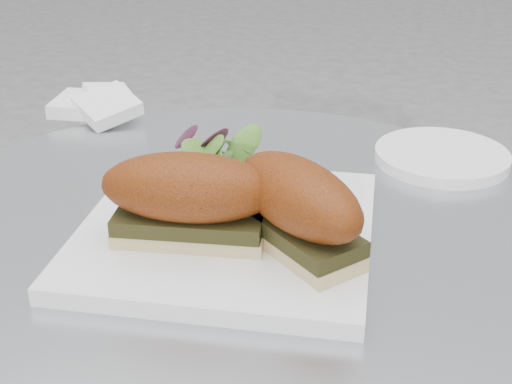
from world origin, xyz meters
TOP-DOWN VIEW (x-y plane):
  - plate at (-0.00, -0.01)m, footprint 0.30×0.30m
  - sandwich_left at (-0.02, -0.04)m, footprint 0.16×0.10m
  - sandwich_right at (0.07, -0.03)m, footprint 0.16×0.14m
  - salad at (-0.05, 0.06)m, footprint 0.11×0.11m
  - napkin at (-0.28, 0.24)m, footprint 0.13×0.13m
  - saucer at (0.17, 0.24)m, footprint 0.15×0.15m

SIDE VIEW (x-z plane):
  - saucer at x=0.17m, z-range 0.73..0.74m
  - plate at x=0.00m, z-range 0.73..0.75m
  - napkin at x=-0.28m, z-range 0.73..0.75m
  - salad at x=-0.05m, z-range 0.75..0.80m
  - sandwich_left at x=-0.02m, z-range 0.75..0.83m
  - sandwich_right at x=0.07m, z-range 0.75..0.83m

